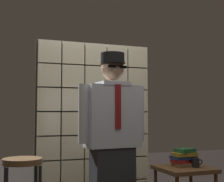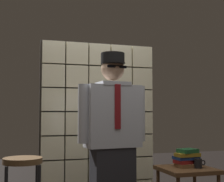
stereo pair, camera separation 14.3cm
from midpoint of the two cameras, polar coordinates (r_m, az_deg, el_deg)
The scene contains 6 objects.
glass_block_wall at distance 4.13m, azimuth -4.04°, elevation -5.62°, with size 1.47×0.10×2.05m.
standing_person at distance 3.06m, azimuth -1.25°, elevation -8.49°, with size 0.68×0.31×1.69m.
bar_stool at distance 3.00m, azimuth -16.78°, elevation -14.75°, with size 0.34×0.34×0.74m.
side_table at distance 3.53m, azimuth 11.37°, elevation -14.15°, with size 0.52×0.52×0.57m.
book_stack at distance 3.55m, azimuth 11.33°, elevation -11.37°, with size 0.26×0.21×0.19m.
coffee_mug at distance 3.51m, azimuth 13.25°, elevation -12.09°, with size 0.13×0.08×0.09m.
Camera 1 is at (-1.19, -2.55, 1.12)m, focal length 52.39 mm.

